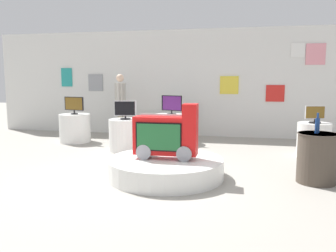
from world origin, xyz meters
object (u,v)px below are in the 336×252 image
(tv_on_left_rear, at_px, (172,104))
(display_pedestal_right_rear, at_px, (75,128))
(display_pedestal_left_rear, at_px, (172,129))
(bottle_on_side_table, at_px, (317,125))
(main_display_pedestal, at_px, (166,168))
(novelty_firetruck_tv, at_px, (167,137))
(shopper_browsing_near_truck, at_px, (120,101))
(tv_on_center_rear, at_px, (315,114))
(tv_on_far_right, at_px, (125,110))
(tv_on_right_rear, at_px, (74,104))
(display_pedestal_center_rear, at_px, (314,140))
(display_pedestal_far_right, at_px, (126,135))
(side_table_round, at_px, (317,158))

(tv_on_left_rear, bearing_deg, display_pedestal_right_rear, -169.87)
(display_pedestal_left_rear, relative_size, bottle_on_side_table, 2.91)
(main_display_pedestal, xyz_separation_m, bottle_on_side_table, (2.28, 0.21, 0.73))
(novelty_firetruck_tv, bearing_deg, shopper_browsing_near_truck, 120.36)
(tv_on_left_rear, height_order, tv_on_center_rear, tv_on_left_rear)
(display_pedestal_left_rear, distance_m, tv_on_far_right, 1.54)
(main_display_pedestal, height_order, tv_on_right_rear, tv_on_right_rear)
(novelty_firetruck_tv, distance_m, shopper_browsing_near_truck, 4.00)
(novelty_firetruck_tv, relative_size, display_pedestal_center_rear, 1.43)
(display_pedestal_far_right, height_order, shopper_browsing_near_truck, shopper_browsing_near_truck)
(main_display_pedestal, distance_m, display_pedestal_left_rear, 3.07)
(tv_on_right_rear, bearing_deg, display_pedestal_right_rear, 100.50)
(display_pedestal_center_rear, height_order, tv_on_far_right, tv_on_far_right)
(bottle_on_side_table, bearing_deg, display_pedestal_left_rear, 134.80)
(bottle_on_side_table, relative_size, shopper_browsing_near_truck, 0.18)
(tv_on_far_right, height_order, bottle_on_side_table, tv_on_far_right)
(display_pedestal_right_rear, relative_size, shopper_browsing_near_truck, 0.45)
(display_pedestal_far_right, bearing_deg, display_pedestal_left_rear, 56.94)
(display_pedestal_left_rear, bearing_deg, display_pedestal_right_rear, -169.77)
(tv_on_far_right, bearing_deg, display_pedestal_right_rear, 154.32)
(tv_on_left_rear, xyz_separation_m, tv_on_far_right, (-0.78, -1.20, -0.04))
(tv_on_right_rear, bearing_deg, display_pedestal_left_rear, 10.33)
(display_pedestal_left_rear, bearing_deg, display_pedestal_center_rear, -18.14)
(display_pedestal_left_rear, relative_size, tv_on_right_rear, 1.65)
(display_pedestal_center_rear, xyz_separation_m, tv_on_center_rear, (-0.00, -0.00, 0.52))
(display_pedestal_right_rear, height_order, bottle_on_side_table, bottle_on_side_table)
(display_pedestal_right_rear, bearing_deg, display_pedestal_center_rear, -6.12)
(tv_on_center_rear, distance_m, bottle_on_side_table, 1.82)
(novelty_firetruck_tv, xyz_separation_m, tv_on_right_rear, (-2.92, 2.59, 0.28))
(main_display_pedestal, relative_size, display_pedestal_far_right, 2.52)
(shopper_browsing_near_truck, bearing_deg, tv_on_right_rear, -137.05)
(display_pedestal_center_rear, bearing_deg, tv_on_far_right, -177.33)
(display_pedestal_center_rear, distance_m, display_pedestal_far_right, 3.89)
(main_display_pedestal, height_order, display_pedestal_center_rear, display_pedestal_center_rear)
(display_pedestal_left_rear, distance_m, bottle_on_side_table, 4.00)
(tv_on_far_right, bearing_deg, bottle_on_side_table, -24.31)
(tv_on_center_rear, xyz_separation_m, tv_on_far_right, (-3.89, -0.18, 0.03))
(tv_on_right_rear, bearing_deg, tv_on_center_rear, -6.12)
(side_table_round, bearing_deg, tv_on_far_right, 155.86)
(tv_on_right_rear, height_order, display_pedestal_far_right, tv_on_right_rear)
(display_pedestal_far_right, distance_m, bottle_on_side_table, 3.96)
(display_pedestal_far_right, bearing_deg, shopper_browsing_near_truck, 113.41)
(tv_on_far_right, bearing_deg, novelty_firetruck_tv, -54.17)
(display_pedestal_center_rear, distance_m, display_pedestal_right_rear, 5.53)
(side_table_round, bearing_deg, display_pedestal_right_rear, 155.38)
(novelty_firetruck_tv, xyz_separation_m, display_pedestal_right_rear, (-2.92, 2.60, -0.31))
(main_display_pedestal, height_order, display_pedestal_right_rear, display_pedestal_right_rear)
(display_pedestal_center_rear, xyz_separation_m, bottle_on_side_table, (-0.32, -1.80, 0.53))
(shopper_browsing_near_truck, bearing_deg, novelty_firetruck_tv, -59.64)
(main_display_pedestal, xyz_separation_m, tv_on_far_right, (-1.30, 1.82, 0.76))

